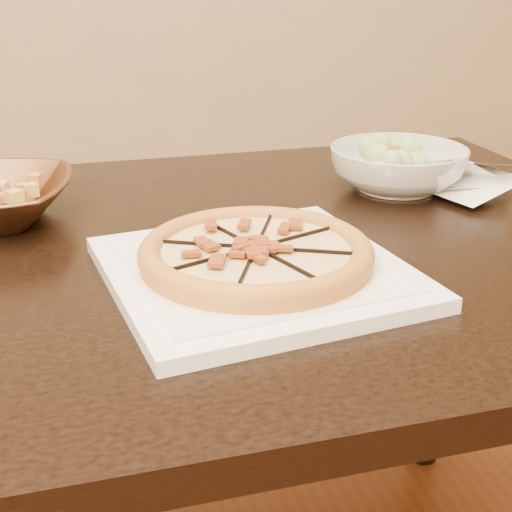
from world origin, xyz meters
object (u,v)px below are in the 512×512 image
at_px(plate, 256,271).
at_px(pizza, 256,253).
at_px(salad_bowl, 398,169).
at_px(dining_table, 170,311).

relative_size(plate, pizza, 1.39).
bearing_deg(salad_bowl, pizza, -136.38).
distance_m(dining_table, plate, 0.20).
height_order(plate, salad_bowl, salad_bowl).
distance_m(dining_table, salad_bowl, 0.45).
bearing_deg(plate, pizza, 160.77).
bearing_deg(salad_bowl, dining_table, -158.43).
relative_size(pizza, salad_bowl, 1.24).
bearing_deg(pizza, dining_table, 122.88).
bearing_deg(plate, salad_bowl, 43.62).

